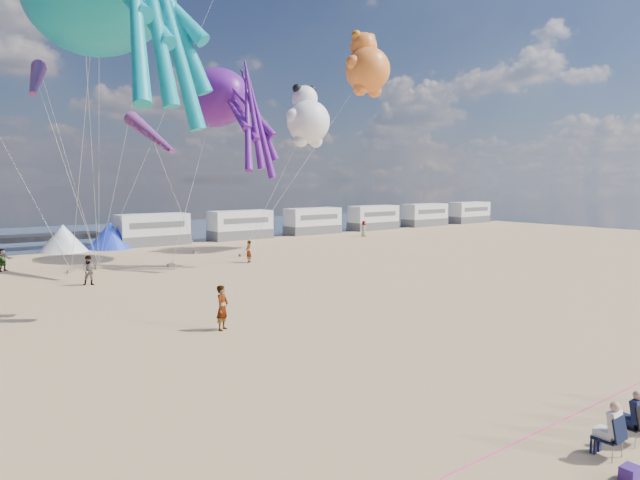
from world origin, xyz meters
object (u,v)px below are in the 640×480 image
Objects in this scene: tent_blue at (110,235)px; kite_teddy_orange at (368,70)px; windsock_right at (36,80)px; motorhome_5 at (469,212)px; motorhome_1 at (241,225)px; beachgoer_5 at (249,251)px; beachgoer_0 at (364,229)px; sandbag_e at (99,267)px; kite_octopus_purple at (216,98)px; sandbag_b at (171,265)px; sandbag_c at (242,255)px; motorhome_2 at (313,221)px; motorhome_3 at (373,218)px; motorhome_4 at (425,215)px; kite_panda at (308,122)px; motorhome_0 at (153,230)px; sandbag_a at (71,271)px; sandbag_d at (196,252)px; tent_white at (63,238)px; standing_person at (222,308)px; cooler_purple at (630,474)px; beachgoer_1 at (90,270)px; windsock_mid at (151,134)px; beachgoer_4 at (3,260)px.

kite_teddy_orange is (18.78, -13.79, 14.74)m from tent_blue.
motorhome_5 is at bearing 32.36° from windsock_right.
beachgoer_5 is at bearing -117.78° from motorhome_1.
sandbag_e is at bearing 166.57° from beachgoer_0.
sandbag_b is at bearing -171.00° from kite_octopus_purple.
sandbag_c is at bearing -2.94° from sandbag_e.
motorhome_3 is at bearing 0.00° from motorhome_2.
windsock_right is at bearing -162.53° from motorhome_4.
kite_octopus_purple is 8.74m from kite_panda.
motorhome_2 is 20.26m from sandbag_c.
kite_teddy_orange is 1.46× the size of windsock_right.
motorhome_0 is 13.20× the size of sandbag_a.
motorhome_3 and motorhome_4 have the same top height.
tent_white is at bearing 136.43° from sandbag_d.
kite_teddy_orange is at bearing -20.45° from kite_octopus_purple.
motorhome_1 and motorhome_3 have the same top height.
tent_white is (-27.00, 0.00, -0.30)m from motorhome_2.
standing_person is at bearing -92.76° from sandbag_e.
cooler_purple is 0.80× the size of sandbag_a.
motorhome_0 reaches higher than standing_person.
motorhome_0 reaches higher than sandbag_c.
beachgoer_0 is 3.46× the size of sandbag_b.
beachgoer_1 is 6.84m from sandbag_e.
motorhome_1 is at bearing 38.27° from windsock_mid.
motorhome_0 reaches higher than sandbag_b.
motorhome_4 is at bearing -22.53° from beachgoer_4.
beachgoer_4 is (-61.48, -8.77, -0.73)m from motorhome_5.
cooler_purple is at bearing -121.27° from standing_person.
motorhome_3 reaches higher than sandbag_a.
motorhome_2 is 9.50m from motorhome_3.
windsock_mid is at bearing -84.06° from tent_white.
motorhome_0 is 14.48m from sandbag_b.
tent_blue is 8.00× the size of sandbag_c.
motorhome_3 is 0.96× the size of kite_teddy_orange.
beachgoer_4 is 3.07× the size of sandbag_d.
motorhome_4 is 13.20× the size of sandbag_c.
sandbag_a is at bearing 166.74° from sandbag_b.
motorhome_3 is 1.65× the size of tent_blue.
tent_white reaches higher than beachgoer_1.
sandbag_b is 17.49m from kite_panda.
cooler_purple is 0.80× the size of sandbag_b.
motorhome_1 is at bearing 180.00° from motorhome_2.
motorhome_1 is at bearing 180.00° from motorhome_5.
kite_panda is at bearing -35.22° from tent_white.
motorhome_1 is at bearing 180.00° from motorhome_3.
tent_white is 2.25× the size of beachgoer_1.
tent_white reaches higher than sandbag_c.
sandbag_d is (14.56, 0.62, -0.66)m from beachgoer_4.
motorhome_2 is 13.20× the size of sandbag_b.
sandbag_c is at bearing 31.72° from windsock_right.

